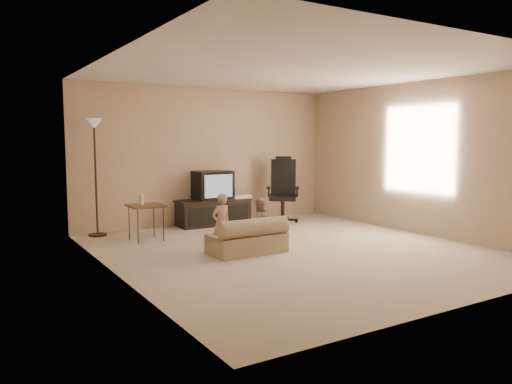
{
  "coord_description": "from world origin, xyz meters",
  "views": [
    {
      "loc": [
        -4.07,
        -5.59,
        1.55
      ],
      "look_at": [
        -0.27,
        0.6,
        0.79
      ],
      "focal_mm": 35.0,
      "sensor_mm": 36.0,
      "label": 1
    }
  ],
  "objects_px": {
    "office_chair": "(283,199)",
    "toddler_right": "(259,224)",
    "child_sofa": "(249,239)",
    "tv_stand": "(214,203)",
    "floor_lamp": "(95,151)",
    "side_table": "(145,206)",
    "toddler_left": "(221,223)"
  },
  "relations": [
    {
      "from": "office_chair",
      "to": "toddler_right",
      "type": "height_order",
      "value": "office_chair"
    },
    {
      "from": "child_sofa",
      "to": "tv_stand",
      "type": "bearing_deg",
      "value": 74.32
    },
    {
      "from": "floor_lamp",
      "to": "side_table",
      "type": "bearing_deg",
      "value": -55.36
    },
    {
      "from": "office_chair",
      "to": "child_sofa",
      "type": "relative_size",
      "value": 1.2
    },
    {
      "from": "floor_lamp",
      "to": "toddler_left",
      "type": "xyz_separation_m",
      "value": [
        1.15,
        -2.12,
        -0.97
      ]
    },
    {
      "from": "tv_stand",
      "to": "child_sofa",
      "type": "xyz_separation_m",
      "value": [
        -0.63,
        -2.32,
        -0.21
      ]
    },
    {
      "from": "side_table",
      "to": "toddler_left",
      "type": "distance_m",
      "value": 1.48
    },
    {
      "from": "side_table",
      "to": "floor_lamp",
      "type": "relative_size",
      "value": 0.4
    },
    {
      "from": "office_chair",
      "to": "child_sofa",
      "type": "xyz_separation_m",
      "value": [
        -1.91,
        -1.94,
        -0.24
      ]
    },
    {
      "from": "toddler_left",
      "to": "toddler_right",
      "type": "bearing_deg",
      "value": 159.73
    },
    {
      "from": "side_table",
      "to": "toddler_right",
      "type": "bearing_deg",
      "value": -51.01
    },
    {
      "from": "tv_stand",
      "to": "floor_lamp",
      "type": "bearing_deg",
      "value": 178.79
    },
    {
      "from": "office_chair",
      "to": "toddler_left",
      "type": "bearing_deg",
      "value": -105.57
    },
    {
      "from": "office_chair",
      "to": "floor_lamp",
      "type": "bearing_deg",
      "value": -150.45
    },
    {
      "from": "toddler_left",
      "to": "toddler_right",
      "type": "relative_size",
      "value": 1.12
    },
    {
      "from": "toddler_left",
      "to": "toddler_right",
      "type": "xyz_separation_m",
      "value": [
        0.55,
        -0.1,
        -0.04
      ]
    },
    {
      "from": "tv_stand",
      "to": "toddler_right",
      "type": "relative_size",
      "value": 1.9
    },
    {
      "from": "office_chair",
      "to": "toddler_left",
      "type": "distance_m",
      "value": 2.78
    },
    {
      "from": "side_table",
      "to": "floor_lamp",
      "type": "xyz_separation_m",
      "value": [
        -0.54,
        0.78,
        0.84
      ]
    },
    {
      "from": "floor_lamp",
      "to": "toddler_right",
      "type": "distance_m",
      "value": 2.97
    },
    {
      "from": "tv_stand",
      "to": "child_sofa",
      "type": "distance_m",
      "value": 2.41
    },
    {
      "from": "office_chair",
      "to": "toddler_left",
      "type": "height_order",
      "value": "office_chair"
    },
    {
      "from": "toddler_right",
      "to": "toddler_left",
      "type": "bearing_deg",
      "value": -6.2
    },
    {
      "from": "office_chair",
      "to": "toddler_left",
      "type": "xyz_separation_m",
      "value": [
        -2.2,
        -1.69,
        -0.03
      ]
    },
    {
      "from": "child_sofa",
      "to": "toddler_right",
      "type": "relative_size",
      "value": 1.41
    },
    {
      "from": "toddler_right",
      "to": "side_table",
      "type": "bearing_deg",
      "value": -47.39
    },
    {
      "from": "child_sofa",
      "to": "toddler_right",
      "type": "height_order",
      "value": "toddler_right"
    },
    {
      "from": "side_table",
      "to": "toddler_right",
      "type": "height_order",
      "value": "side_table"
    },
    {
      "from": "office_chair",
      "to": "child_sofa",
      "type": "height_order",
      "value": "office_chair"
    },
    {
      "from": "tv_stand",
      "to": "toddler_left",
      "type": "xyz_separation_m",
      "value": [
        -0.92,
        -2.06,
        -0.0
      ]
    },
    {
      "from": "child_sofa",
      "to": "toddler_right",
      "type": "bearing_deg",
      "value": 30.59
    },
    {
      "from": "child_sofa",
      "to": "toddler_left",
      "type": "xyz_separation_m",
      "value": [
        -0.29,
        0.25,
        0.21
      ]
    }
  ]
}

